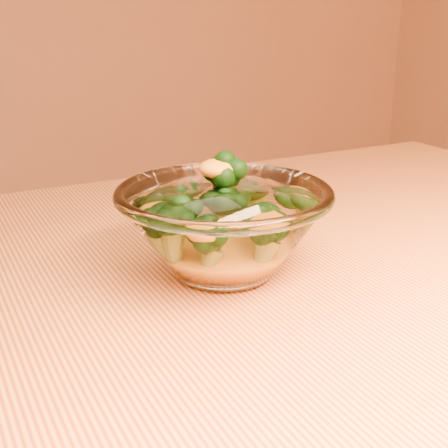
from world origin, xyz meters
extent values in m
cube|color=gold|center=(0.00, 0.00, 0.73)|extent=(1.20, 0.80, 0.04)
cylinder|color=brown|center=(0.54, 0.34, 0.35)|extent=(0.06, 0.06, 0.71)
ellipsoid|color=white|center=(0.05, 0.06, 0.76)|extent=(0.08, 0.08, 0.02)
torus|color=white|center=(0.05, 0.06, 0.82)|extent=(0.19, 0.19, 0.01)
ellipsoid|color=orange|center=(0.05, 0.06, 0.78)|extent=(0.10, 0.10, 0.03)
camera|label=1|loc=(-0.18, -0.39, 0.98)|focal=50.00mm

